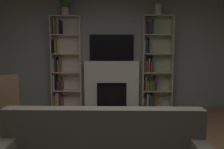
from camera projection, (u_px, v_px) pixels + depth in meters
The scene contains 8 objects.
wall_back_accent at pixel (112, 48), 5.64m from camera, with size 5.79×0.06×2.86m, color gray.
fireplace at pixel (112, 84), 5.61m from camera, with size 1.38×0.48×1.13m.
tv at pixel (112, 48), 5.58m from camera, with size 1.03×0.06×0.61m, color black.
bookshelf_left at pixel (64, 64), 5.56m from camera, with size 0.69×0.27×2.17m.
bookshelf_right at pixel (154, 66), 5.54m from camera, with size 0.69×0.32×2.17m.
potted_plant at pixel (66, 6), 5.36m from camera, with size 0.23×0.23×0.39m.
vase_with_flowers at pixel (159, 9), 5.36m from camera, with size 0.15×0.15×0.42m.
coffee_table at pixel (104, 142), 2.67m from camera, with size 0.81×0.53×0.44m.
Camera 1 is at (0.01, -2.62, 1.44)m, focal length 37.93 mm.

